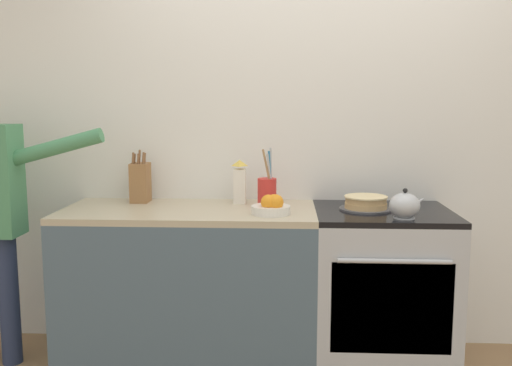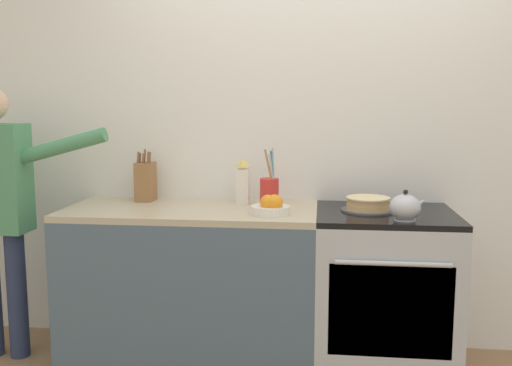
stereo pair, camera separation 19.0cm
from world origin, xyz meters
TOP-DOWN VIEW (x-y plane):
  - wall_back at (0.00, 0.67)m, footprint 8.00×0.04m
  - counter_cabinet at (-0.72, 0.32)m, footprint 1.39×0.65m
  - stove_range at (0.35, 0.32)m, footprint 0.74×0.68m
  - layer_cake at (0.25, 0.34)m, footprint 0.29×0.29m
  - tea_kettle at (0.42, 0.12)m, footprint 0.19×0.15m
  - knife_block at (-1.04, 0.52)m, footprint 0.10×0.13m
  - utensil_crock at (-0.29, 0.43)m, footprint 0.11×0.11m
  - fruit_bowl at (-0.26, 0.19)m, footprint 0.21×0.21m
  - milk_carton at (-0.45, 0.50)m, footprint 0.07×0.07m

SIDE VIEW (x-z plane):
  - counter_cabinet at x=-0.72m, z-range 0.00..0.89m
  - stove_range at x=0.35m, z-range 0.00..0.89m
  - layer_cake at x=0.25m, z-range 0.88..0.96m
  - fruit_bowl at x=-0.26m, z-range 0.87..0.98m
  - tea_kettle at x=0.42m, z-range 0.87..1.03m
  - utensil_crock at x=-0.29m, z-range 0.81..1.14m
  - knife_block at x=-1.04m, z-range 0.85..1.16m
  - milk_carton at x=-0.45m, z-range 0.88..1.13m
  - wall_back at x=0.00m, z-range 0.00..2.60m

